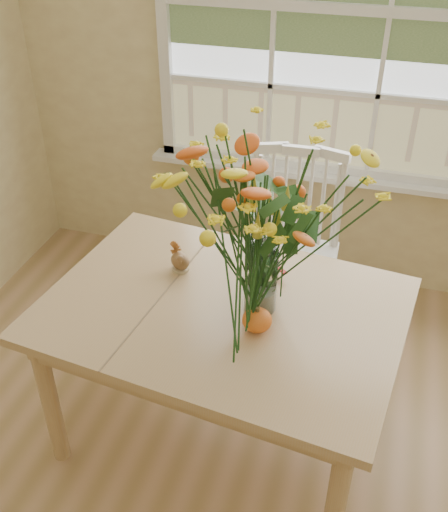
% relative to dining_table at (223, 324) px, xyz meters
% --- Properties ---
extents(wall_back, '(4.00, 0.02, 2.70)m').
position_rel_dining_table_xyz_m(wall_back, '(0.43, 1.35, 0.72)').
color(wall_back, '#CFB984').
rests_on(wall_back, floor).
extents(window, '(2.42, 0.12, 1.74)m').
position_rel_dining_table_xyz_m(window, '(0.43, 1.31, 0.90)').
color(window, silver).
rests_on(window, wall_back).
extents(dining_table, '(1.46, 1.13, 0.73)m').
position_rel_dining_table_xyz_m(dining_table, '(0.00, 0.00, 0.00)').
color(dining_table, tan).
rests_on(dining_table, floor).
extents(windsor_chair, '(0.48, 0.46, 1.00)m').
position_rel_dining_table_xyz_m(windsor_chair, '(0.13, 0.78, -0.08)').
color(windsor_chair, white).
rests_on(windsor_chair, floor).
extents(flower_vase, '(0.58, 0.58, 0.69)m').
position_rel_dining_table_xyz_m(flower_vase, '(0.14, 0.03, 0.50)').
color(flower_vase, white).
rests_on(flower_vase, dining_table).
extents(pumpkin, '(0.11, 0.11, 0.09)m').
position_rel_dining_table_xyz_m(pumpkin, '(0.16, -0.10, 0.13)').
color(pumpkin, orange).
rests_on(pumpkin, dining_table).
extents(turkey_figurine, '(0.11, 0.10, 0.11)m').
position_rel_dining_table_xyz_m(turkey_figurine, '(-0.23, 0.18, 0.14)').
color(turkey_figurine, '#CCB78C').
rests_on(turkey_figurine, dining_table).
extents(dark_gourd, '(0.13, 0.09, 0.07)m').
position_rel_dining_table_xyz_m(dark_gourd, '(0.12, 0.28, 0.13)').
color(dark_gourd, '#38160F').
rests_on(dark_gourd, dining_table).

